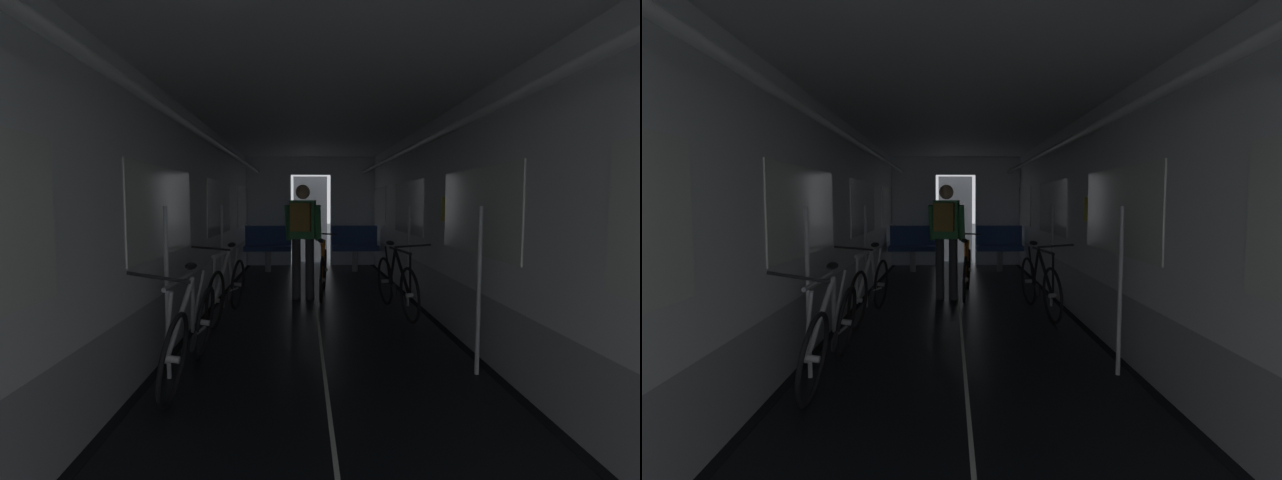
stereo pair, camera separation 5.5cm
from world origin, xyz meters
TOP-DOWN VIEW (x-y plane):
  - train_car_shell at (-0.00, 3.60)m, footprint 3.14×12.34m
  - bench_seat_far_left at (-0.90, 8.07)m, footprint 0.98×0.51m
  - bench_seat_far_right at (0.90, 8.07)m, footprint 0.98×0.51m
  - bicycle_white at (-1.11, 4.08)m, footprint 0.45×1.69m
  - bicycle_silver at (-1.09, 2.10)m, footprint 0.44×1.69m
  - bicycle_black at (1.03, 4.29)m, footprint 0.44×1.69m
  - person_cyclist_aisle at (-0.18, 5.17)m, footprint 0.56×0.43m
  - bicycle_orange_in_aisle at (0.13, 5.44)m, footprint 0.44×1.69m

SIDE VIEW (x-z plane):
  - bicycle_silver at x=-1.09m, z-range -0.10..0.86m
  - bicycle_white at x=-1.11m, z-range -0.09..0.86m
  - bicycle_black at x=1.03m, z-range -0.09..0.86m
  - bicycle_orange_in_aisle at x=0.13m, z-range -0.09..0.85m
  - bench_seat_far_left at x=-0.90m, z-range 0.09..1.04m
  - bench_seat_far_right at x=0.90m, z-range 0.09..1.04m
  - person_cyclist_aisle at x=-0.18m, z-range 0.17..1.86m
  - train_car_shell at x=0.00m, z-range 0.41..2.98m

